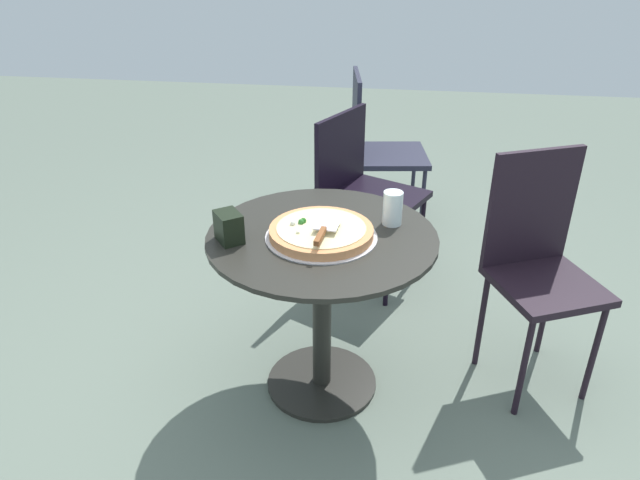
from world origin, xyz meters
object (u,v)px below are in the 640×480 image
pizza_on_tray (320,232)px  pizza_server (324,230)px  patio_table (322,280)px  drinking_cup (393,208)px  patio_chair_corner (538,256)px  patio_chair_far (376,142)px  napkin_dispenser (229,227)px  patio_chair_near (362,185)px

pizza_on_tray → pizza_server: (-0.06, -0.02, 0.04)m
pizza_on_tray → patio_table: bearing=-13.3°
drinking_cup → patio_chair_corner: size_ratio=0.13×
pizza_on_tray → patio_chair_corner: patio_chair_corner is taller
patio_table → patio_chair_far: 1.49m
patio_chair_corner → napkin_dispenser: bearing=105.3°
patio_chair_corner → patio_chair_near: bearing=47.2°
patio_chair_far → patio_chair_corner: patio_chair_corner is taller
patio_chair_near → patio_chair_far: (0.60, -0.03, 0.02)m
drinking_cup → patio_chair_near: bearing=12.1°
napkin_dispenser → patio_chair_corner: (0.30, -1.10, -0.20)m
pizza_on_tray → patio_chair_corner: 0.85m
drinking_cup → patio_chair_far: 1.39m
drinking_cup → napkin_dispenser: drinking_cup is taller
pizza_on_tray → pizza_server: pizza_server is taller
patio_table → drinking_cup: (0.12, -0.24, 0.25)m
patio_chair_far → patio_chair_corner: 1.45m
patio_chair_near → patio_chair_corner: bearing=-132.8°
drinking_cup → patio_chair_near: patio_chair_near is taller
patio_table → napkin_dispenser: size_ratio=7.75×
patio_table → pizza_server: bearing=-168.4°
pizza_server → patio_chair_far: bearing=-3.3°
pizza_on_tray → napkin_dispenser: size_ratio=3.72×
pizza_server → patio_chair_near: patio_chair_near is taller
pizza_server → drinking_cup: 0.30m
pizza_on_tray → drinking_cup: 0.28m
pizza_on_tray → patio_chair_corner: bearing=-73.9°
napkin_dispenser → patio_chair_corner: size_ratio=0.11×
napkin_dispenser → pizza_server: bearing=-125.7°
patio_chair_near → patio_chair_corner: (-0.67, -0.72, 0.03)m
patio_chair_far → patio_chair_corner: size_ratio=0.99×
pizza_on_tray → patio_chair_near: 0.92m
pizza_on_tray → patio_chair_far: (1.50, -0.11, -0.17)m
drinking_cup → patio_table: bearing=116.5°
pizza_on_tray → patio_chair_near: patio_chair_near is taller
patio_table → napkin_dispenser: 0.40m
drinking_cup → patio_chair_far: size_ratio=0.13×
pizza_on_tray → patio_chair_near: size_ratio=0.46×
drinking_cup → patio_chair_far: (1.36, 0.13, -0.21)m
drinking_cup → napkin_dispenser: (-0.21, 0.55, -0.01)m
patio_table → patio_chair_corner: size_ratio=0.88×
pizza_server → drinking_cup: bearing=-47.7°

